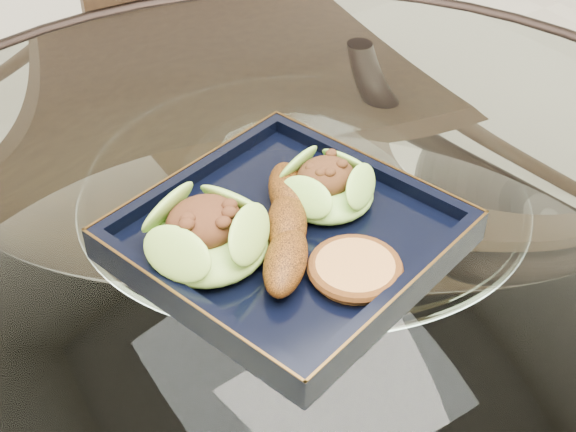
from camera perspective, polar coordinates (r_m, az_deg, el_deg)
dining_table at (r=0.91m, az=0.95°, el=-8.47°), size 1.13×1.13×0.77m
dining_chair at (r=1.38m, az=-4.28°, el=6.21°), size 0.45×0.45×0.92m
navy_plate at (r=0.76m, az=-0.00°, el=-1.73°), size 0.33×0.33×0.02m
lettuce_wrap_left at (r=0.72m, az=-5.78°, el=-1.54°), size 0.12×0.12×0.04m
lettuce_wrap_right at (r=0.78m, az=2.77°, el=1.97°), size 0.09×0.09×0.03m
roasted_plantain at (r=0.74m, az=-0.08°, el=-0.61°), size 0.13×0.17×0.03m
crumb_patty at (r=0.71m, az=4.79°, el=-3.83°), size 0.09×0.09×0.01m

